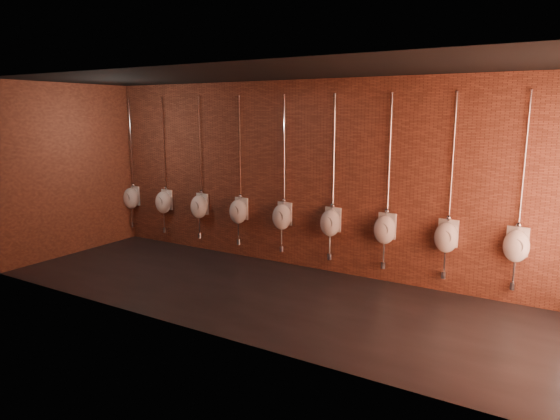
{
  "coord_description": "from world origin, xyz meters",
  "views": [
    {
      "loc": [
        3.94,
        -5.94,
        2.67
      ],
      "look_at": [
        -0.18,
        0.9,
        1.1
      ],
      "focal_mm": 32.0,
      "sensor_mm": 36.0,
      "label": 1
    }
  ],
  "objects_px": {
    "urinal_2": "(199,206)",
    "urinal_6": "(385,229)",
    "urinal_4": "(282,216)",
    "urinal_7": "(446,236)",
    "urinal_3": "(238,211)",
    "urinal_0": "(131,197)",
    "urinal_5": "(331,222)",
    "urinal_8": "(516,245)",
    "urinal_1": "(164,201)"
  },
  "relations": [
    {
      "from": "urinal_2",
      "to": "urinal_6",
      "type": "xyz_separation_m",
      "value": [
        3.74,
        0.0,
        0.0
      ]
    },
    {
      "from": "urinal_6",
      "to": "urinal_2",
      "type": "bearing_deg",
      "value": 180.0
    },
    {
      "from": "urinal_6",
      "to": "urinal_4",
      "type": "bearing_deg",
      "value": 180.0
    },
    {
      "from": "urinal_6",
      "to": "urinal_7",
      "type": "relative_size",
      "value": 1.0
    },
    {
      "from": "urinal_3",
      "to": "urinal_7",
      "type": "height_order",
      "value": "same"
    },
    {
      "from": "urinal_2",
      "to": "urinal_0",
      "type": "bearing_deg",
      "value": 180.0
    },
    {
      "from": "urinal_2",
      "to": "urinal_7",
      "type": "bearing_deg",
      "value": 0.0
    },
    {
      "from": "urinal_2",
      "to": "urinal_5",
      "type": "bearing_deg",
      "value": 0.0
    },
    {
      "from": "urinal_3",
      "to": "urinal_4",
      "type": "relative_size",
      "value": 1.0
    },
    {
      "from": "urinal_3",
      "to": "urinal_5",
      "type": "bearing_deg",
      "value": 0.0
    },
    {
      "from": "urinal_4",
      "to": "urinal_7",
      "type": "distance_m",
      "value": 2.8
    },
    {
      "from": "urinal_7",
      "to": "urinal_3",
      "type": "bearing_deg",
      "value": 180.0
    },
    {
      "from": "urinal_5",
      "to": "urinal_6",
      "type": "height_order",
      "value": "same"
    },
    {
      "from": "urinal_8",
      "to": "urinal_5",
      "type": "bearing_deg",
      "value": 180.0
    },
    {
      "from": "urinal_3",
      "to": "urinal_7",
      "type": "bearing_deg",
      "value": 0.0
    },
    {
      "from": "urinal_2",
      "to": "urinal_8",
      "type": "distance_m",
      "value": 5.6
    },
    {
      "from": "urinal_1",
      "to": "urinal_3",
      "type": "relative_size",
      "value": 1.0
    },
    {
      "from": "urinal_1",
      "to": "urinal_8",
      "type": "distance_m",
      "value": 6.54
    },
    {
      "from": "urinal_6",
      "to": "urinal_8",
      "type": "distance_m",
      "value": 1.87
    },
    {
      "from": "urinal_4",
      "to": "urinal_7",
      "type": "xyz_separation_m",
      "value": [
        2.8,
        0.0,
        0.0
      ]
    },
    {
      "from": "urinal_6",
      "to": "urinal_0",
      "type": "bearing_deg",
      "value": 180.0
    },
    {
      "from": "urinal_7",
      "to": "urinal_8",
      "type": "bearing_deg",
      "value": 0.0
    },
    {
      "from": "urinal_2",
      "to": "urinal_6",
      "type": "relative_size",
      "value": 1.0
    },
    {
      "from": "urinal_2",
      "to": "urinal_8",
      "type": "xyz_separation_m",
      "value": [
        5.6,
        0.0,
        0.0
      ]
    },
    {
      "from": "urinal_1",
      "to": "urinal_2",
      "type": "height_order",
      "value": "same"
    },
    {
      "from": "urinal_0",
      "to": "urinal_7",
      "type": "relative_size",
      "value": 1.0
    },
    {
      "from": "urinal_4",
      "to": "urinal_6",
      "type": "xyz_separation_m",
      "value": [
        1.87,
        0.0,
        0.0
      ]
    },
    {
      "from": "urinal_2",
      "to": "urinal_3",
      "type": "height_order",
      "value": "same"
    },
    {
      "from": "urinal_2",
      "to": "urinal_5",
      "type": "xyz_separation_m",
      "value": [
        2.8,
        0.0,
        0.0
      ]
    },
    {
      "from": "urinal_3",
      "to": "urinal_8",
      "type": "xyz_separation_m",
      "value": [
        4.67,
        0.0,
        0.0
      ]
    },
    {
      "from": "urinal_1",
      "to": "urinal_5",
      "type": "bearing_deg",
      "value": 0.0
    },
    {
      "from": "urinal_7",
      "to": "urinal_8",
      "type": "relative_size",
      "value": 1.0
    },
    {
      "from": "urinal_2",
      "to": "urinal_4",
      "type": "relative_size",
      "value": 1.0
    },
    {
      "from": "urinal_3",
      "to": "urinal_6",
      "type": "bearing_deg",
      "value": 0.0
    },
    {
      "from": "urinal_1",
      "to": "urinal_5",
      "type": "xyz_separation_m",
      "value": [
        3.74,
        0.0,
        0.0
      ]
    },
    {
      "from": "urinal_3",
      "to": "urinal_4",
      "type": "xyz_separation_m",
      "value": [
        0.93,
        0.0,
        0.0
      ]
    },
    {
      "from": "urinal_2",
      "to": "urinal_7",
      "type": "relative_size",
      "value": 1.0
    },
    {
      "from": "urinal_0",
      "to": "urinal_8",
      "type": "relative_size",
      "value": 1.0
    },
    {
      "from": "urinal_5",
      "to": "urinal_7",
      "type": "bearing_deg",
      "value": 0.0
    },
    {
      "from": "urinal_1",
      "to": "urinal_8",
      "type": "xyz_separation_m",
      "value": [
        6.54,
        0.0,
        0.0
      ]
    },
    {
      "from": "urinal_3",
      "to": "urinal_6",
      "type": "distance_m",
      "value": 2.8
    },
    {
      "from": "urinal_5",
      "to": "urinal_6",
      "type": "xyz_separation_m",
      "value": [
        0.93,
        0.0,
        0.0
      ]
    },
    {
      "from": "urinal_2",
      "to": "urinal_6",
      "type": "height_order",
      "value": "same"
    },
    {
      "from": "urinal_5",
      "to": "urinal_6",
      "type": "distance_m",
      "value": 0.93
    },
    {
      "from": "urinal_4",
      "to": "urinal_8",
      "type": "distance_m",
      "value": 3.74
    },
    {
      "from": "urinal_1",
      "to": "urinal_5",
      "type": "distance_m",
      "value": 3.74
    },
    {
      "from": "urinal_3",
      "to": "urinal_8",
      "type": "bearing_deg",
      "value": 0.0
    },
    {
      "from": "urinal_0",
      "to": "urinal_3",
      "type": "height_order",
      "value": "same"
    },
    {
      "from": "urinal_4",
      "to": "urinal_6",
      "type": "relative_size",
      "value": 1.0
    },
    {
      "from": "urinal_7",
      "to": "urinal_8",
      "type": "xyz_separation_m",
      "value": [
        0.93,
        0.0,
        0.0
      ]
    }
  ]
}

